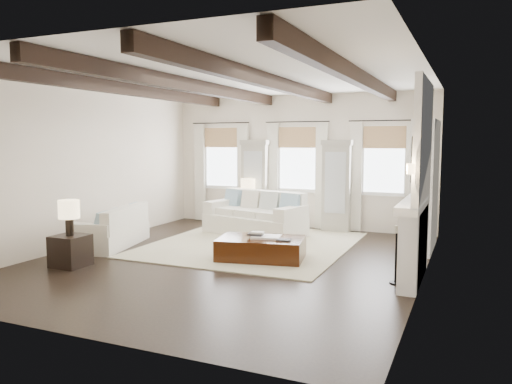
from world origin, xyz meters
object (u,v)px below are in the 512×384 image
at_px(ottoman, 261,249).
at_px(side_table_front, 71,251).
at_px(sofa_back, 256,217).
at_px(side_table_back, 248,215).
at_px(sofa_left, 114,230).

relative_size(ottoman, side_table_front, 2.83).
relative_size(sofa_back, ottoman, 1.63).
bearing_deg(side_table_back, sofa_back, -53.58).
bearing_deg(sofa_back, sofa_left, -132.71).
height_order(sofa_left, side_table_front, sofa_left).
relative_size(sofa_left, side_table_front, 3.80).
distance_m(sofa_left, ottoman, 3.16).
height_order(sofa_back, side_table_front, sofa_back).
bearing_deg(sofa_back, side_table_front, -114.01).
bearing_deg(side_table_front, sofa_left, 103.82).
bearing_deg(ottoman, sofa_back, 104.76).
bearing_deg(ottoman, side_table_back, 107.74).
xyz_separation_m(ottoman, side_table_back, (-1.57, 2.90, 0.10)).
distance_m(sofa_left, side_table_front, 1.63).
distance_m(sofa_back, side_table_front, 4.25).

